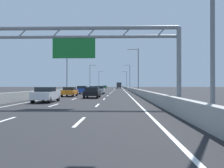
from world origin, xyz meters
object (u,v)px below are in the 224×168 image
at_px(streetlamp_left_far, 91,75).
at_px(black_car, 92,92).
at_px(streetlamp_right_distant, 126,78).
at_px(box_truck, 119,85).
at_px(green_car, 105,87).
at_px(streetlamp_right_far, 129,75).
at_px(orange_car, 70,92).
at_px(streetlamp_left_mid, 68,68).
at_px(white_car, 46,94).
at_px(red_car, 93,89).
at_px(streetlamp_right_mid, 137,68).
at_px(sign_gantry, 74,45).
at_px(streetlamp_left_distant, 99,78).
at_px(streetlamp_right_near, 207,0).
at_px(silver_car, 99,90).
at_px(blue_car, 82,90).

relative_size(streetlamp_left_far, black_car, 2.21).
height_order(streetlamp_right_distant, box_truck, streetlamp_right_distant).
height_order(streetlamp_left_far, green_car, streetlamp_left_far).
bearing_deg(black_car, streetlamp_right_far, 83.23).
bearing_deg(streetlamp_right_distant, orange_car, -96.36).
height_order(streetlamp_left_mid, white_car, streetlamp_left_mid).
bearing_deg(red_car, streetlamp_right_mid, -51.66).
xyz_separation_m(streetlamp_left_far, red_car, (3.84, -27.37, -4.67)).
xyz_separation_m(sign_gantry, streetlamp_right_far, (7.47, 74.40, 0.53)).
relative_size(streetlamp_right_far, green_car, 2.06).
bearing_deg(streetlamp_left_mid, streetlamp_left_far, 90.00).
bearing_deg(streetlamp_left_distant, red_car, -86.80).
bearing_deg(streetlamp_left_mid, streetlamp_right_far, 70.17).
distance_m(white_car, orange_car, 11.84).
bearing_deg(sign_gantry, streetlamp_right_mid, 77.25).
distance_m(streetlamp_right_mid, black_car, 22.54).
bearing_deg(box_truck, streetlamp_right_near, -87.97).
height_order(streetlamp_left_mid, streetlamp_right_far, same).
xyz_separation_m(silver_car, black_car, (0.18, -13.85, -0.06)).
xyz_separation_m(streetlamp_right_mid, streetlamp_right_far, (0.00, 41.40, 0.00)).
xyz_separation_m(streetlamp_left_distant, green_car, (3.99, -13.97, -4.64)).
bearing_deg(blue_car, box_truck, 84.78).
bearing_deg(orange_car, blue_car, 88.63).
bearing_deg(streetlamp_left_far, streetlamp_right_near, -79.78).
xyz_separation_m(silver_car, box_truck, (3.62, 76.49, 0.86)).
relative_size(streetlamp_right_far, white_car, 2.26).
xyz_separation_m(streetlamp_left_mid, white_car, (3.94, -28.77, -4.63)).
bearing_deg(red_car, green_car, 89.84).
distance_m(streetlamp_left_mid, streetlamp_right_distant, 84.13).
distance_m(orange_car, box_truck, 86.79).
bearing_deg(streetlamp_right_distant, streetlamp_right_mid, -90.00).
height_order(streetlamp_right_far, black_car, streetlamp_right_far).
relative_size(sign_gantry, silver_car, 3.62).
height_order(streetlamp_right_mid, silver_car, streetlamp_right_mid).
relative_size(streetlamp_right_near, orange_car, 2.21).
relative_size(streetlamp_left_mid, streetlamp_right_far, 1.00).
distance_m(streetlamp_right_distant, blue_car, 89.71).
bearing_deg(red_car, streetlamp_right_far, 67.95).
bearing_deg(blue_car, green_car, 90.07).
height_order(streetlamp_right_near, blue_car, streetlamp_right_near).
bearing_deg(black_car, streetlamp_left_far, 96.93).
distance_m(streetlamp_left_far, streetlamp_left_distant, 41.40).
height_order(streetlamp_right_mid, orange_car, streetlamp_right_mid).
bearing_deg(streetlamp_left_distant, streetlamp_right_near, -83.14).
bearing_deg(green_car, streetlamp_right_near, -84.33).
distance_m(sign_gantry, black_car, 12.90).
bearing_deg(green_car, white_car, -90.03).
height_order(streetlamp_right_distant, blue_car, streetlamp_right_distant).
height_order(streetlamp_left_mid, blue_car, streetlamp_left_mid).
bearing_deg(streetlamp_right_mid, sign_gantry, -102.75).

